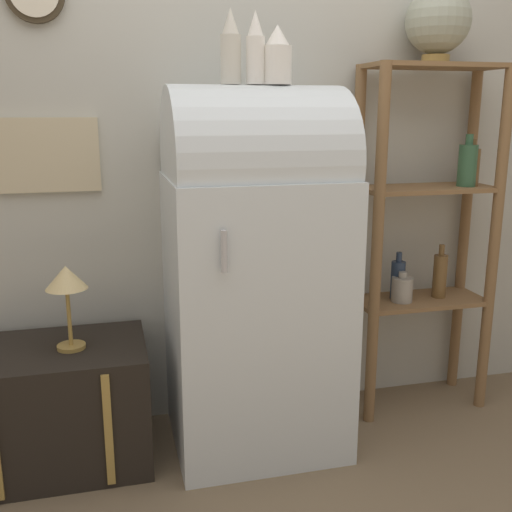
{
  "coord_description": "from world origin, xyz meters",
  "views": [
    {
      "loc": [
        -0.58,
        -2.06,
        1.41
      ],
      "look_at": [
        0.0,
        0.24,
        0.83
      ],
      "focal_mm": 42.0,
      "sensor_mm": 36.0,
      "label": 1
    }
  ],
  "objects_px": {
    "vase_left": "(231,49)",
    "vase_right": "(277,57)",
    "refrigerator": "(255,267)",
    "suitcase_trunk": "(57,406)",
    "vase_center": "(255,50)",
    "globe": "(438,21)",
    "desk_lamp": "(66,284)"
  },
  "relations": [
    {
      "from": "refrigerator",
      "to": "vase_center",
      "type": "height_order",
      "value": "vase_center"
    },
    {
      "from": "vase_right",
      "to": "desk_lamp",
      "type": "distance_m",
      "value": 1.18
    },
    {
      "from": "globe",
      "to": "vase_left",
      "type": "distance_m",
      "value": 0.98
    },
    {
      "from": "vase_center",
      "to": "suitcase_trunk",
      "type": "bearing_deg",
      "value": 178.04
    },
    {
      "from": "vase_right",
      "to": "desk_lamp",
      "type": "bearing_deg",
      "value": 179.16
    },
    {
      "from": "suitcase_trunk",
      "to": "vase_left",
      "type": "bearing_deg",
      "value": -0.51
    },
    {
      "from": "desk_lamp",
      "to": "suitcase_trunk",
      "type": "bearing_deg",
      "value": 163.52
    },
    {
      "from": "refrigerator",
      "to": "globe",
      "type": "relative_size",
      "value": 4.66
    },
    {
      "from": "vase_left",
      "to": "vase_right",
      "type": "bearing_deg",
      "value": -8.95
    },
    {
      "from": "refrigerator",
      "to": "vase_right",
      "type": "height_order",
      "value": "vase_right"
    },
    {
      "from": "globe",
      "to": "refrigerator",
      "type": "bearing_deg",
      "value": -168.57
    },
    {
      "from": "globe",
      "to": "desk_lamp",
      "type": "relative_size",
      "value": 0.96
    },
    {
      "from": "globe",
      "to": "vase_left",
      "type": "relative_size",
      "value": 1.17
    },
    {
      "from": "vase_left",
      "to": "desk_lamp",
      "type": "xyz_separation_m",
      "value": [
        -0.65,
        -0.02,
        -0.87
      ]
    },
    {
      "from": "suitcase_trunk",
      "to": "desk_lamp",
      "type": "height_order",
      "value": "desk_lamp"
    },
    {
      "from": "vase_right",
      "to": "desk_lamp",
      "type": "height_order",
      "value": "vase_right"
    },
    {
      "from": "refrigerator",
      "to": "globe",
      "type": "distance_m",
      "value": 1.33
    },
    {
      "from": "suitcase_trunk",
      "to": "vase_right",
      "type": "distance_m",
      "value": 1.63
    },
    {
      "from": "vase_left",
      "to": "desk_lamp",
      "type": "bearing_deg",
      "value": -178.65
    },
    {
      "from": "suitcase_trunk",
      "to": "desk_lamp",
      "type": "xyz_separation_m",
      "value": [
        0.07,
        -0.02,
        0.51
      ]
    },
    {
      "from": "vase_center",
      "to": "vase_right",
      "type": "bearing_deg",
      "value": -4.11
    },
    {
      "from": "refrigerator",
      "to": "desk_lamp",
      "type": "distance_m",
      "value": 0.74
    },
    {
      "from": "globe",
      "to": "vase_center",
      "type": "relative_size",
      "value": 1.2
    },
    {
      "from": "globe",
      "to": "desk_lamp",
      "type": "distance_m",
      "value": 1.91
    },
    {
      "from": "globe",
      "to": "suitcase_trunk",
      "type": "bearing_deg",
      "value": -174.8
    },
    {
      "from": "refrigerator",
      "to": "vase_right",
      "type": "bearing_deg",
      "value": -8.55
    },
    {
      "from": "vase_left",
      "to": "desk_lamp",
      "type": "relative_size",
      "value": 0.83
    },
    {
      "from": "vase_left",
      "to": "vase_right",
      "type": "relative_size",
      "value": 1.27
    },
    {
      "from": "suitcase_trunk",
      "to": "vase_right",
      "type": "height_order",
      "value": "vase_right"
    },
    {
      "from": "vase_center",
      "to": "globe",
      "type": "bearing_deg",
      "value": 11.84
    },
    {
      "from": "vase_left",
      "to": "vase_center",
      "type": "bearing_deg",
      "value": -13.42
    },
    {
      "from": "globe",
      "to": "vase_left",
      "type": "bearing_deg",
      "value": -170.5
    }
  ]
}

